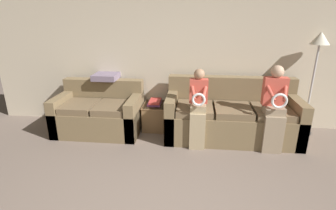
# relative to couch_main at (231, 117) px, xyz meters

# --- Properties ---
(wall_back) EXTENTS (7.20, 0.06, 2.55)m
(wall_back) POSITION_rel_couch_main_xyz_m (-0.86, 0.54, 0.92)
(wall_back) COLOR beige
(wall_back) RESTS_ON ground_plane
(couch_main) EXTENTS (2.16, 0.90, 0.98)m
(couch_main) POSITION_rel_couch_main_xyz_m (0.00, 0.00, 0.00)
(couch_main) COLOR brown
(couch_main) RESTS_ON ground_plane
(couch_side) EXTENTS (1.45, 0.89, 0.88)m
(couch_side) POSITION_rel_couch_main_xyz_m (-2.28, 0.01, -0.03)
(couch_side) COLOR brown
(couch_side) RESTS_ON ground_plane
(child_left_seated) EXTENTS (0.28, 0.37, 1.22)m
(child_left_seated) POSITION_rel_couch_main_xyz_m (-0.56, -0.38, 0.32)
(child_left_seated) COLOR tan
(child_left_seated) RESTS_ON ground_plane
(child_right_seated) EXTENTS (0.34, 0.38, 1.30)m
(child_right_seated) POSITION_rel_couch_main_xyz_m (0.56, -0.37, 0.36)
(child_right_seated) COLOR gray
(child_right_seated) RESTS_ON ground_plane
(side_shelf) EXTENTS (0.42, 0.54, 0.45)m
(side_shelf) POSITION_rel_couch_main_xyz_m (-1.32, 0.22, -0.12)
(side_shelf) COLOR brown
(side_shelf) RESTS_ON ground_plane
(book_stack) EXTENTS (0.22, 0.31, 0.09)m
(book_stack) POSITION_rel_couch_main_xyz_m (-1.33, 0.21, 0.14)
(book_stack) COLOR #7A4284
(book_stack) RESTS_ON side_shelf
(floor_lamp) EXTENTS (0.29, 0.29, 1.74)m
(floor_lamp) POSITION_rel_couch_main_xyz_m (1.32, 0.29, 1.09)
(floor_lamp) COLOR #2D2B28
(floor_lamp) RESTS_ON ground_plane
(throw_pillow) EXTENTS (0.42, 0.42, 0.10)m
(throw_pillow) POSITION_rel_couch_main_xyz_m (-2.22, 0.31, 0.57)
(throw_pillow) COLOR slate
(throw_pillow) RESTS_ON couch_side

